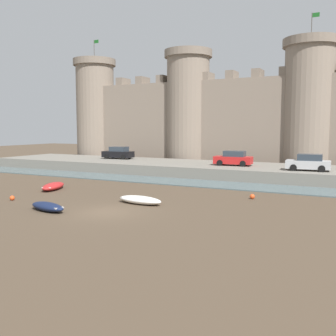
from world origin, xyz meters
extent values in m
plane|color=#4C3D2D|center=(0.00, 0.00, 0.00)|extent=(160.00, 160.00, 0.00)
cube|color=slate|center=(0.00, 14.49, 0.05)|extent=(80.00, 4.50, 0.10)
cube|color=slate|center=(0.00, 21.74, 0.62)|extent=(60.58, 10.00, 1.25)
cube|color=gray|center=(0.00, 30.76, 5.86)|extent=(48.58, 2.80, 11.72)
cylinder|color=gray|center=(-24.29, 30.76, 7.53)|extent=(5.92, 5.92, 15.07)
cylinder|color=#796B5D|center=(-24.29, 30.76, 15.57)|extent=(6.63, 6.63, 1.00)
cylinder|color=#4C4742|center=(-24.29, 30.76, 17.57)|extent=(0.10, 0.10, 3.00)
cube|color=#19591E|center=(-23.84, 30.76, 18.77)|extent=(0.80, 0.04, 0.50)
cylinder|color=gray|center=(-8.10, 30.76, 7.53)|extent=(5.92, 5.92, 15.07)
cylinder|color=#796B5D|center=(-8.10, 30.76, 15.57)|extent=(6.63, 6.63, 1.00)
cylinder|color=gray|center=(8.10, 30.76, 7.53)|extent=(5.92, 5.92, 15.07)
cylinder|color=#796B5D|center=(8.10, 30.76, 15.57)|extent=(6.63, 6.63, 1.00)
cylinder|color=#4C4742|center=(8.10, 30.76, 17.57)|extent=(0.10, 0.10, 3.00)
cube|color=#19591E|center=(8.55, 30.76, 18.77)|extent=(0.80, 0.04, 0.50)
cube|color=gray|center=(-18.91, 30.76, 12.27)|extent=(1.10, 2.52, 1.10)
cube|color=gray|center=(-15.47, 30.76, 12.27)|extent=(1.10, 2.52, 1.10)
cube|color=gray|center=(-12.03, 30.76, 12.27)|extent=(1.10, 2.52, 1.10)
cube|color=gray|center=(-5.16, 30.76, 12.27)|extent=(1.10, 2.52, 1.10)
cube|color=gray|center=(-1.72, 30.76, 12.27)|extent=(1.10, 2.52, 1.10)
cube|color=gray|center=(1.72, 30.76, 12.27)|extent=(1.10, 2.52, 1.10)
cube|color=gray|center=(5.16, 30.76, 12.27)|extent=(1.10, 2.52, 1.10)
ellipsoid|color=red|center=(-9.63, 5.40, 0.30)|extent=(2.53, 3.80, 0.60)
ellipsoid|color=#F23939|center=(-9.63, 5.40, 0.36)|extent=(2.02, 3.09, 0.33)
cube|color=beige|center=(-9.72, 5.65, 0.40)|extent=(1.16, 0.60, 0.06)
cube|color=beige|center=(-9.14, 4.11, 0.38)|extent=(0.80, 0.53, 0.08)
ellipsoid|color=#141E3D|center=(-3.68, -1.44, 0.28)|extent=(3.30, 1.76, 0.57)
ellipsoid|color=navy|center=(-3.68, -1.44, 0.34)|extent=(2.70, 1.40, 0.31)
cube|color=beige|center=(-3.91, -1.39, 0.38)|extent=(0.40, 0.95, 0.06)
cube|color=beige|center=(-2.48, -1.71, 0.36)|extent=(0.41, 0.65, 0.08)
ellipsoid|color=silver|center=(0.47, 3.36, 0.28)|extent=(3.66, 1.63, 0.57)
ellipsoid|color=white|center=(0.47, 3.36, 0.34)|extent=(2.99, 1.29, 0.31)
cube|color=beige|center=(0.74, 3.34, 0.38)|extent=(0.31, 1.10, 0.06)
cube|color=beige|center=(-0.90, 3.50, 0.36)|extent=(0.35, 0.73, 0.08)
sphere|color=#E04C1E|center=(-8.73, 0.15, 0.18)|extent=(0.36, 0.36, 0.36)
sphere|color=#E04C1E|center=(7.12, 8.86, 0.19)|extent=(0.38, 0.38, 0.38)
cube|color=red|center=(1.65, 21.19, 1.85)|extent=(4.20, 1.97, 0.80)
cube|color=#2D3842|center=(1.80, 21.20, 2.55)|extent=(2.35, 1.64, 0.64)
cylinder|color=black|center=(0.44, 20.26, 1.57)|extent=(0.65, 0.22, 0.64)
cylinder|color=black|center=(0.33, 21.95, 1.57)|extent=(0.65, 0.22, 0.64)
cylinder|color=black|center=(2.98, 20.43, 1.57)|extent=(0.65, 0.22, 0.64)
cylinder|color=black|center=(2.87, 22.12, 1.57)|extent=(0.65, 0.22, 0.64)
cube|color=black|center=(-14.86, 23.14, 1.85)|extent=(4.20, 1.97, 0.80)
cube|color=#2D3842|center=(-14.71, 23.15, 2.55)|extent=(2.35, 1.64, 0.64)
cylinder|color=black|center=(-16.07, 22.20, 1.57)|extent=(0.65, 0.22, 0.64)
cylinder|color=black|center=(-16.18, 23.90, 1.57)|extent=(0.65, 0.22, 0.64)
cylinder|color=black|center=(-13.53, 22.37, 1.57)|extent=(0.65, 0.22, 0.64)
cylinder|color=black|center=(-13.65, 24.07, 1.57)|extent=(0.65, 0.22, 0.64)
cube|color=#B2B5B7|center=(9.71, 19.52, 1.85)|extent=(4.20, 1.97, 0.80)
cube|color=#2D3842|center=(9.86, 19.53, 2.55)|extent=(2.35, 1.64, 0.64)
cylinder|color=black|center=(8.49, 18.58, 1.57)|extent=(0.65, 0.22, 0.64)
cylinder|color=black|center=(8.38, 20.28, 1.57)|extent=(0.65, 0.22, 0.64)
cylinder|color=black|center=(11.03, 18.75, 1.57)|extent=(0.65, 0.22, 0.64)
cylinder|color=black|center=(10.92, 20.45, 1.57)|extent=(0.65, 0.22, 0.64)
camera|label=1|loc=(14.79, -20.33, 5.46)|focal=42.00mm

